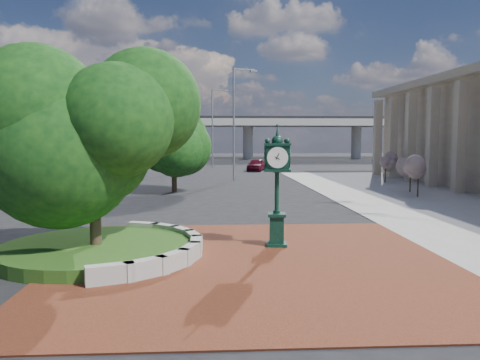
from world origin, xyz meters
The scene contains 14 objects.
ground centered at (0.00, 0.00, 0.00)m, with size 200.00×200.00×0.00m, color black.
plaza centered at (0.00, -1.00, 0.02)m, with size 12.00×12.00×0.04m, color maroon.
planter_wall centered at (-2.71, 0.00, 0.27)m, with size 2.96×6.77×0.54m.
grass_bed centered at (-5.00, 0.00, 0.20)m, with size 6.10×6.10×0.40m, color #204213.
overpass centered at (-0.22, 70.00, 6.54)m, with size 90.00×12.00×7.50m.
tree_planter centered at (-5.00, 0.00, 3.72)m, with size 5.20×5.20×6.33m.
tree_street centered at (-4.00, 18.00, 3.24)m, with size 4.40×4.40×5.45m.
post_clock centered at (0.97, 1.01, 2.31)m, with size 0.95×0.95×4.20m.
parked_car centered at (3.68, 38.63, 0.71)m, with size 1.67×4.16×1.42m, color #4F0B1B.
street_lamp_near centered at (0.79, 26.51, 5.78)m, with size 2.18×0.76×9.86m.
street_lamp_far centered at (-1.14, 44.44, 5.79)m, with size 2.21×0.59×9.88m.
shrub_near centered at (11.75, 13.88, 1.59)m, with size 1.20×1.20×2.20m.
shrub_mid centered at (12.43, 16.64, 1.59)m, with size 1.20×1.20×2.20m.
shrub_far centered at (13.22, 23.50, 1.59)m, with size 1.20×1.20×2.20m.
Camera 1 is at (-1.21, -14.99, 3.79)m, focal length 35.00 mm.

